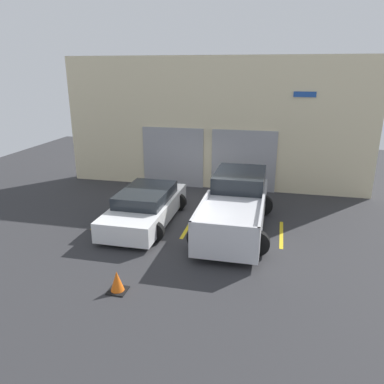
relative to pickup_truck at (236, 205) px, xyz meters
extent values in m
plane|color=#2D2D30|center=(-1.60, 1.28, -0.81)|extent=(28.00, 28.00, 0.00)
cube|color=beige|center=(-1.60, 4.58, 2.10)|extent=(13.83, 0.60, 5.83)
cube|color=#939399|center=(-3.43, 4.24, 0.56)|extent=(2.86, 0.08, 2.74)
cube|color=#939399|center=(-0.17, 4.24, 0.56)|extent=(2.86, 0.08, 2.74)
cube|color=#1E4799|center=(2.21, 4.25, 3.47)|extent=(0.90, 0.03, 0.22)
cube|color=silver|center=(0.00, -0.27, -0.14)|extent=(1.95, 5.32, 0.91)
cube|color=#1E2328|center=(0.00, 1.19, 0.61)|extent=(1.79, 2.39, 0.57)
cube|color=silver|center=(-0.93, -1.47, 0.41)|extent=(0.08, 2.93, 0.18)
cube|color=silver|center=(0.93, -1.47, 0.41)|extent=(0.08, 2.93, 0.18)
cube|color=silver|center=(0.00, -2.89, 0.41)|extent=(1.95, 0.08, 0.18)
cylinder|color=black|center=(-0.86, 1.38, -0.42)|extent=(0.78, 0.22, 0.78)
cylinder|color=black|center=(0.86, 1.38, -0.42)|extent=(0.78, 0.22, 0.78)
cylinder|color=black|center=(-0.86, -1.92, -0.42)|extent=(0.78, 0.22, 0.78)
cylinder|color=black|center=(0.86, -1.92, -0.42)|extent=(0.78, 0.22, 0.78)
cube|color=white|center=(-3.19, -0.27, -0.33)|extent=(1.84, 4.64, 0.66)
cube|color=#1E2328|center=(-3.19, -0.16, 0.20)|extent=(1.62, 2.55, 0.42)
cylinder|color=black|center=(-4.01, 1.17, -0.48)|extent=(0.66, 0.22, 0.66)
cylinder|color=black|center=(-2.38, 1.17, -0.48)|extent=(0.66, 0.22, 0.66)
cylinder|color=black|center=(-4.01, -1.71, -0.48)|extent=(0.66, 0.22, 0.66)
cylinder|color=black|center=(-2.38, -1.71, -0.48)|extent=(0.66, 0.22, 0.66)
cube|color=gold|center=(-4.79, -0.27, -0.81)|extent=(0.12, 2.20, 0.01)
cube|color=gold|center=(-1.60, -0.27, -0.81)|extent=(0.12, 2.20, 0.01)
cube|color=gold|center=(1.60, -0.27, -0.81)|extent=(0.12, 2.20, 0.01)
cube|color=black|center=(-2.39, -4.63, -0.79)|extent=(0.47, 0.47, 0.03)
cone|color=orange|center=(-2.39, -4.63, -0.53)|extent=(0.36, 0.36, 0.55)
camera|label=1|loc=(1.25, -12.11, 4.49)|focal=35.00mm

